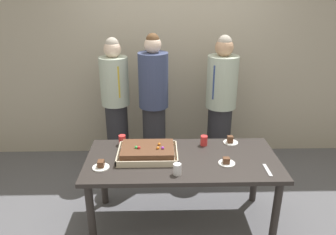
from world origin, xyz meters
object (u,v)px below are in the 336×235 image
(person_serving_front, at_px, (116,105))
(person_green_shirt_behind, at_px, (154,106))
(plated_slice_far_left, at_px, (230,141))
(plated_slice_near_left, at_px, (227,162))
(party_table, at_px, (182,166))
(plated_slice_near_right, at_px, (101,166))
(person_striped_tie_right, at_px, (221,103))
(drink_cup_nearest, at_px, (204,141))
(drink_cup_far_end, at_px, (122,140))
(cake_server_utensil, at_px, (267,170))
(sheet_cake, at_px, (148,152))
(drink_cup_middle, at_px, (177,169))

(person_serving_front, xyz_separation_m, person_green_shirt_behind, (0.46, -0.11, 0.03))
(plated_slice_far_left, bearing_deg, plated_slice_near_left, -106.09)
(party_table, height_order, plated_slice_far_left, plated_slice_far_left)
(plated_slice_near_right, distance_m, person_green_shirt_behind, 1.20)
(plated_slice_near_left, xyz_separation_m, person_striped_tie_right, (0.15, 1.19, 0.14))
(party_table, distance_m, drink_cup_nearest, 0.38)
(plated_slice_far_left, bearing_deg, party_table, -149.30)
(drink_cup_far_end, bearing_deg, person_serving_front, 101.32)
(cake_server_utensil, relative_size, person_striped_tie_right, 0.12)
(party_table, distance_m, plated_slice_far_left, 0.60)
(person_serving_front, bearing_deg, plated_slice_near_left, 21.65)
(party_table, relative_size, plated_slice_near_left, 11.92)
(sheet_cake, xyz_separation_m, drink_cup_nearest, (0.56, 0.22, 0.00))
(sheet_cake, relative_size, plated_slice_far_left, 3.71)
(sheet_cake, relative_size, drink_cup_far_end, 5.57)
(sheet_cake, height_order, plated_slice_near_left, sheet_cake)
(plated_slice_far_left, xyz_separation_m, person_striped_tie_right, (0.03, 0.77, 0.13))
(party_table, relative_size, person_striped_tie_right, 1.05)
(party_table, height_order, cake_server_utensil, cake_server_utensil)
(sheet_cake, xyz_separation_m, plated_slice_near_right, (-0.40, -0.20, -0.03))
(person_green_shirt_behind, bearing_deg, sheet_cake, 0.01)
(sheet_cake, xyz_separation_m, person_striped_tie_right, (0.86, 1.03, 0.11))
(drink_cup_far_end, xyz_separation_m, person_serving_front, (-0.15, 0.76, 0.10))
(drink_cup_middle, relative_size, person_green_shirt_behind, 0.06)
(person_serving_front, distance_m, person_striped_tie_right, 1.28)
(party_table, height_order, drink_cup_nearest, drink_cup_nearest)
(drink_cup_nearest, relative_size, person_green_shirt_behind, 0.06)
(plated_slice_near_left, xyz_separation_m, person_serving_front, (-1.13, 1.17, 0.13))
(sheet_cake, bearing_deg, party_table, -7.96)
(drink_cup_middle, distance_m, person_striped_tie_right, 1.48)
(party_table, bearing_deg, drink_cup_middle, -102.53)
(drink_cup_nearest, height_order, cake_server_utensil, drink_cup_nearest)
(drink_cup_middle, height_order, drink_cup_far_end, same)
(plated_slice_far_left, distance_m, person_serving_front, 1.47)
(sheet_cake, distance_m, cake_server_utensil, 1.09)
(drink_cup_middle, bearing_deg, plated_slice_far_left, 45.33)
(drink_cup_far_end, relative_size, person_serving_front, 0.06)
(plated_slice_far_left, height_order, drink_cup_nearest, drink_cup_nearest)
(party_table, xyz_separation_m, drink_cup_far_end, (-0.59, 0.30, 0.14))
(cake_server_utensil, bearing_deg, person_green_shirt_behind, 130.32)
(drink_cup_far_end, height_order, person_striped_tie_right, person_striped_tie_right)
(party_table, height_order, plated_slice_near_right, plated_slice_near_right)
(drink_cup_far_end, bearing_deg, plated_slice_near_left, -22.81)
(plated_slice_far_left, xyz_separation_m, person_green_shirt_behind, (-0.79, 0.64, 0.16))
(party_table, bearing_deg, plated_slice_near_left, -15.90)
(person_striped_tie_right, bearing_deg, plated_slice_near_right, -6.03)
(plated_slice_near_left, distance_m, plated_slice_far_left, 0.43)
(party_table, height_order, person_green_shirt_behind, person_green_shirt_behind)
(plated_slice_near_right, relative_size, cake_server_utensil, 0.75)
(party_table, bearing_deg, sheet_cake, 172.04)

